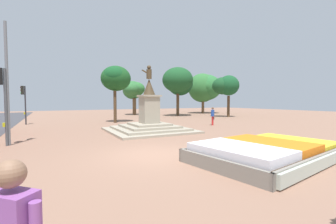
{
  "coord_description": "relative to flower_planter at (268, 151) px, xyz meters",
  "views": [
    {
      "loc": [
        -3.78,
        -8.36,
        2.23
      ],
      "look_at": [
        2.35,
        3.13,
        1.57
      ],
      "focal_mm": 24.0,
      "sensor_mm": 36.0,
      "label": 1
    }
  ],
  "objects": [
    {
      "name": "park_tree_mid_canopy",
      "position": [
        14.11,
        17.79,
        3.94
      ],
      "size": [
        3.36,
        3.45,
        5.66
      ],
      "color": "#4C3823",
      "rests_on": "ground_plane"
    },
    {
      "name": "ground_plane",
      "position": [
        -3.55,
        2.72,
        -0.31
      ],
      "size": [
        95.76,
        95.76,
        0.0
      ],
      "primitive_type": "plane",
      "color": "#8C6651"
    },
    {
      "name": "park_tree_behind_statue",
      "position": [
        17.12,
        26.52,
        4.23
      ],
      "size": [
        6.16,
        5.9,
        7.0
      ],
      "color": "brown",
      "rests_on": "ground_plane"
    },
    {
      "name": "statue_monument",
      "position": [
        -0.9,
        9.32,
        0.4
      ],
      "size": [
        5.69,
        5.69,
        4.77
      ],
      "color": "#A09681",
      "rests_on": "ground_plane"
    },
    {
      "name": "banner_pole",
      "position": [
        -9.11,
        7.87,
        2.87
      ],
      "size": [
        0.14,
        0.57,
        6.09
      ],
      "color": "slate",
      "rests_on": "ground_plane"
    },
    {
      "name": "park_tree_far_left",
      "position": [
        9.66,
        22.88,
        4.72
      ],
      "size": [
        5.14,
        5.28,
        7.04
      ],
      "color": "#4C3823",
      "rests_on": "ground_plane"
    },
    {
      "name": "traffic_light_far_corner",
      "position": [
        -9.34,
        18.92,
        2.16
      ],
      "size": [
        0.42,
        0.31,
        3.58
      ],
      "color": "#2D2D33",
      "rests_on": "ground_plane"
    },
    {
      "name": "park_tree_street_side",
      "position": [
        -1.21,
        17.33,
        4.26
      ],
      "size": [
        3.06,
        2.78,
        5.81
      ],
      "color": "#4C3823",
      "rests_on": "ground_plane"
    },
    {
      "name": "flower_planter",
      "position": [
        0.0,
        0.0,
        0.0
      ],
      "size": [
        6.51,
        4.51,
        0.7
      ],
      "color": "#38281C",
      "rests_on": "ground_plane"
    },
    {
      "name": "park_tree_far_right",
      "position": [
        4.5,
        28.21,
        3.63
      ],
      "size": [
        3.68,
        4.05,
        5.33
      ],
      "color": "brown",
      "rests_on": "ground_plane"
    },
    {
      "name": "traffic_light_mid_block",
      "position": [
        -9.29,
        7.75,
        2.3
      ],
      "size": [
        0.41,
        0.3,
        3.8
      ],
      "color": "#4C5156",
      "rests_on": "ground_plane"
    },
    {
      "name": "pedestrian_with_handbag",
      "position": [
        5.79,
        10.36,
        0.61
      ],
      "size": [
        0.62,
        0.52,
        1.64
      ],
      "color": "red",
      "rests_on": "ground_plane"
    }
  ]
}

